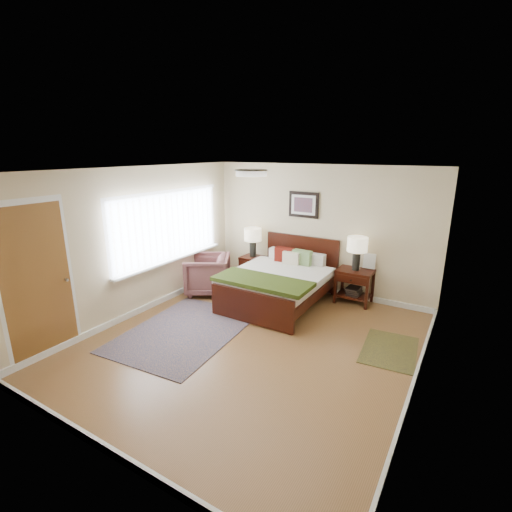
# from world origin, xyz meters

# --- Properties ---
(floor) EXTENTS (5.00, 5.00, 0.00)m
(floor) POSITION_xyz_m (0.00, 0.00, 0.00)
(floor) COLOR brown
(floor) RESTS_ON ground
(back_wall) EXTENTS (4.50, 0.04, 2.50)m
(back_wall) POSITION_xyz_m (0.00, 2.50, 1.25)
(back_wall) COLOR beige
(back_wall) RESTS_ON ground
(front_wall) EXTENTS (4.50, 0.04, 2.50)m
(front_wall) POSITION_xyz_m (0.00, -2.50, 1.25)
(front_wall) COLOR beige
(front_wall) RESTS_ON ground
(left_wall) EXTENTS (0.04, 5.00, 2.50)m
(left_wall) POSITION_xyz_m (-2.25, 0.00, 1.25)
(left_wall) COLOR beige
(left_wall) RESTS_ON ground
(right_wall) EXTENTS (0.04, 5.00, 2.50)m
(right_wall) POSITION_xyz_m (2.25, 0.00, 1.25)
(right_wall) COLOR beige
(right_wall) RESTS_ON ground
(ceiling) EXTENTS (4.50, 5.00, 0.02)m
(ceiling) POSITION_xyz_m (0.00, 0.00, 2.50)
(ceiling) COLOR white
(ceiling) RESTS_ON back_wall
(window) EXTENTS (0.11, 2.72, 1.32)m
(window) POSITION_xyz_m (-2.20, 0.70, 1.38)
(window) COLOR silver
(window) RESTS_ON left_wall
(door) EXTENTS (0.06, 1.00, 2.18)m
(door) POSITION_xyz_m (-2.23, -1.75, 1.07)
(door) COLOR silver
(door) RESTS_ON ground
(ceil_fixture) EXTENTS (0.44, 0.44, 0.08)m
(ceil_fixture) POSITION_xyz_m (0.00, 0.00, 2.47)
(ceil_fixture) COLOR white
(ceil_fixture) RESTS_ON ceiling
(bed) EXTENTS (1.67, 2.01, 1.08)m
(bed) POSITION_xyz_m (-0.33, 1.51, 0.50)
(bed) COLOR #371208
(bed) RESTS_ON ground
(wall_art) EXTENTS (0.62, 0.05, 0.50)m
(wall_art) POSITION_xyz_m (-0.33, 2.47, 1.72)
(wall_art) COLOR black
(wall_art) RESTS_ON back_wall
(nightstand_left) EXTENTS (0.47, 0.42, 0.56)m
(nightstand_left) POSITION_xyz_m (-1.37, 2.25, 0.44)
(nightstand_left) COLOR #371208
(nightstand_left) RESTS_ON ground
(nightstand_right) EXTENTS (0.64, 0.48, 0.64)m
(nightstand_right) POSITION_xyz_m (0.83, 2.26, 0.39)
(nightstand_right) COLOR #371208
(nightstand_right) RESTS_ON ground
(lamp_left) EXTENTS (0.36, 0.36, 0.61)m
(lamp_left) POSITION_xyz_m (-1.37, 2.27, 1.00)
(lamp_left) COLOR black
(lamp_left) RESTS_ON nightstand_left
(lamp_right) EXTENTS (0.36, 0.36, 0.61)m
(lamp_right) POSITION_xyz_m (0.83, 2.27, 1.07)
(lamp_right) COLOR black
(lamp_right) RESTS_ON nightstand_right
(armchair) EXTENTS (1.14, 1.14, 0.77)m
(armchair) POSITION_xyz_m (-1.80, 1.25, 0.38)
(armchair) COLOR brown
(armchair) RESTS_ON ground
(rug_persian) EXTENTS (1.76, 2.36, 0.01)m
(rug_persian) POSITION_xyz_m (-1.09, -0.26, 0.01)
(rug_persian) COLOR #0D1E45
(rug_persian) RESTS_ON ground
(rug_navy) EXTENTS (0.81, 1.14, 0.01)m
(rug_navy) POSITION_xyz_m (1.80, 0.83, 0.01)
(rug_navy) COLOR black
(rug_navy) RESTS_ON ground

